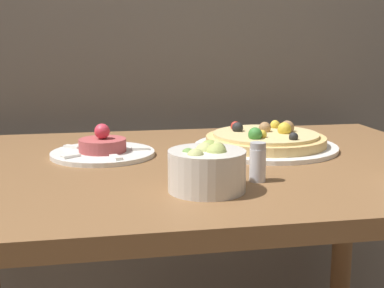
{
  "coord_description": "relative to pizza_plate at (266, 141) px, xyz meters",
  "views": [
    {
      "loc": [
        -0.22,
        -0.68,
        1.02
      ],
      "look_at": [
        -0.02,
        0.39,
        0.8
      ],
      "focal_mm": 50.0,
      "sensor_mm": 36.0,
      "label": 1
    }
  ],
  "objects": [
    {
      "name": "dining_table",
      "position": [
        -0.18,
        -0.1,
        -0.13
      ],
      "size": [
        1.14,
        0.8,
        0.76
      ],
      "color": "brown",
      "rests_on": "ground_plane"
    },
    {
      "name": "pizza_plate",
      "position": [
        0.0,
        0.0,
        0.0
      ],
      "size": [
        0.33,
        0.33,
        0.06
      ],
      "color": "white",
      "rests_on": "dining_table"
    },
    {
      "name": "tartare_plate",
      "position": [
        -0.38,
        -0.0,
        -0.0
      ],
      "size": [
        0.23,
        0.23,
        0.07
      ],
      "color": "white",
      "rests_on": "dining_table"
    },
    {
      "name": "small_bowl",
      "position": [
        -0.21,
        -0.31,
        0.02
      ],
      "size": [
        0.13,
        0.13,
        0.09
      ],
      "color": "silver",
      "rests_on": "dining_table"
    },
    {
      "name": "salt_shaker",
      "position": [
        -0.1,
        -0.27,
        0.02
      ],
      "size": [
        0.03,
        0.03,
        0.07
      ],
      "color": "silver",
      "rests_on": "dining_table"
    }
  ]
}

